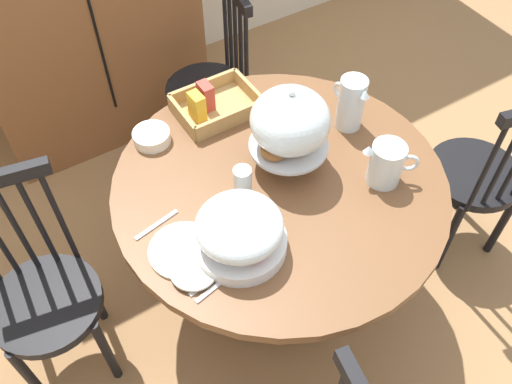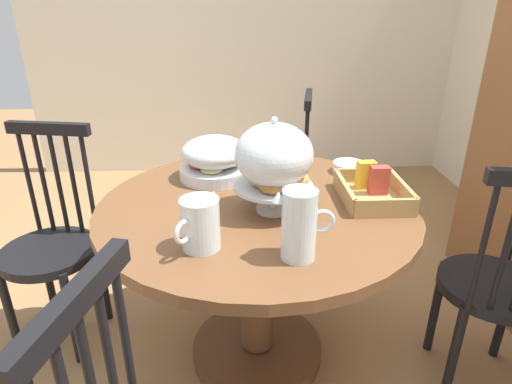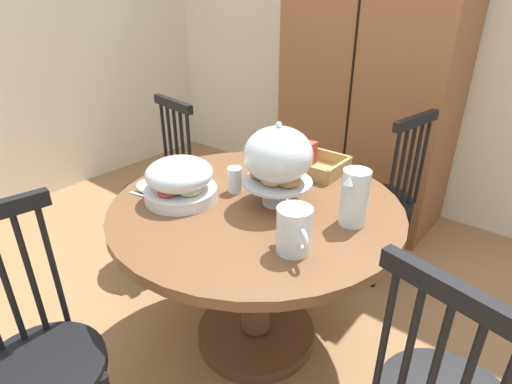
{
  "view_description": "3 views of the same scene",
  "coord_description": "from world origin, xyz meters",
  "views": [
    {
      "loc": [
        -0.83,
        -1.01,
        2.21
      ],
      "look_at": [
        -0.19,
        0.02,
        0.74
      ],
      "focal_mm": 38.48,
      "sensor_mm": 36.0,
      "label": 1
    },
    {
      "loc": [
        1.37,
        -0.05,
        1.43
      ],
      "look_at": [
        -0.19,
        0.02,
        0.74
      ],
      "focal_mm": 30.3,
      "sensor_mm": 36.0,
      "label": 2
    },
    {
      "loc": [
        0.85,
        -1.14,
        1.53
      ],
      "look_at": [
        -0.09,
        0.02,
        0.79
      ],
      "focal_mm": 28.91,
      "sensor_mm": 36.0,
      "label": 3
    }
  ],
  "objects": [
    {
      "name": "fruit_platter_covered",
      "position": [
        -0.35,
        -0.15,
        0.83
      ],
      "size": [
        0.3,
        0.3,
        0.18
      ],
      "color": "silver",
      "rests_on": "dining_table"
    },
    {
      "name": "cereal_basket",
      "position": [
        -0.11,
        0.46,
        0.77
      ],
      "size": [
        0.32,
        0.24,
        0.12
      ],
      "color": "tan",
      "rests_on": "dining_table"
    },
    {
      "name": "table_knife",
      "position": [
        -0.49,
        -0.2,
        0.74
      ],
      "size": [
        0.17,
        0.05,
        0.01
      ],
      "primitive_type": "cube",
      "rotation": [
        0.0,
        0.0,
        9.62
      ],
      "color": "silver",
      "rests_on": "dining_table"
    },
    {
      "name": "dining_table",
      "position": [
        -0.09,
        0.02,
        0.53
      ],
      "size": [
        1.19,
        1.19,
        0.74
      ],
      "color": "brown",
      "rests_on": "ground_plane"
    },
    {
      "name": "dinner_fork",
      "position": [
        -0.48,
        -0.23,
        0.74
      ],
      "size": [
        0.17,
        0.05,
        0.01
      ],
      "primitive_type": "cube",
      "rotation": [
        0.0,
        0.0,
        9.62
      ],
      "color": "silver",
      "rests_on": "dining_table"
    },
    {
      "name": "pastry_stand_with_dome",
      "position": [
        -0.02,
        0.07,
        0.94
      ],
      "size": [
        0.28,
        0.28,
        0.34
      ],
      "color": "silver",
      "rests_on": "dining_table"
    },
    {
      "name": "china_plate_large",
      "position": [
        -0.51,
        -0.06,
        0.75
      ],
      "size": [
        0.22,
        0.22,
        0.01
      ],
      "primitive_type": "cylinder",
      "color": "white",
      "rests_on": "dining_table"
    },
    {
      "name": "windsor_chair_by_cabinet",
      "position": [
        0.1,
        0.9,
        0.45
      ],
      "size": [
        0.41,
        0.41,
        0.97
      ],
      "color": "black",
      "rests_on": "ground_plane"
    },
    {
      "name": "milk_pitcher",
      "position": [
        0.22,
        -0.17,
        0.81
      ],
      "size": [
        0.18,
        0.13,
        0.16
      ],
      "color": "silver",
      "rests_on": "dining_table"
    },
    {
      "name": "cereal_bowl",
      "position": [
        -0.38,
        0.44,
        0.76
      ],
      "size": [
        0.14,
        0.14,
        0.04
      ],
      "primitive_type": "cylinder",
      "color": "white",
      "rests_on": "dining_table"
    },
    {
      "name": "drinking_glass",
      "position": [
        -0.22,
        0.05,
        0.8
      ],
      "size": [
        0.06,
        0.06,
        0.11
      ],
      "primitive_type": "cylinder",
      "color": "silver",
      "rests_on": "dining_table"
    },
    {
      "name": "orange_juice_pitcher",
      "position": [
        0.29,
        0.12,
        0.84
      ],
      "size": [
        0.1,
        0.18,
        0.21
      ],
      "color": "silver",
      "rests_on": "dining_table"
    },
    {
      "name": "ground_plane",
      "position": [
        0.0,
        0.0,
        0.0
      ],
      "size": [
        10.0,
        10.0,
        0.0
      ],
      "primitive_type": "plane",
      "color": "#997047"
    },
    {
      "name": "windsor_chair_facing_door",
      "position": [
        -0.96,
        0.2,
        0.45
      ],
      "size": [
        0.41,
        0.41,
        0.97
      ],
      "color": "black",
      "rests_on": "ground_plane"
    },
    {
      "name": "windsor_chair_near_window",
      "position": [
        0.78,
        -0.21,
        0.45
      ],
      "size": [
        0.42,
        0.41,
        0.97
      ],
      "color": "black",
      "rests_on": "ground_plane"
    },
    {
      "name": "soup_spoon",
      "position": [
        -0.54,
        0.07,
        0.74
      ],
      "size": [
        0.17,
        0.05,
        0.01
      ],
      "primitive_type": "cube",
      "rotation": [
        0.0,
        0.0,
        9.62
      ],
      "color": "silver",
      "rests_on": "dining_table"
    },
    {
      "name": "china_plate_small",
      "position": [
        -0.52,
        -0.15,
        0.76
      ],
      "size": [
        0.15,
        0.15,
        0.01
      ],
      "primitive_type": "cylinder",
      "color": "white",
      "rests_on": "china_plate_large"
    }
  ]
}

